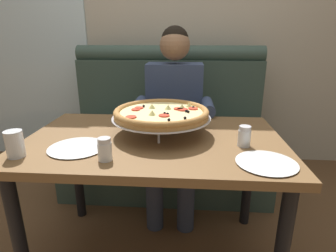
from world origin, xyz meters
The scene contains 12 objects.
back_wall_with_window centered at (0.00, 1.44, 1.40)m, with size 6.00×0.12×2.80m, color #BCB29E.
window_panel centered at (-1.35, 1.37, 1.40)m, with size 1.10×0.02×2.80m, color white.
booth_bench centered at (0.00, 0.87, 0.40)m, with size 1.59×0.78×1.13m.
dining_table centered at (0.00, 0.00, 0.63)m, with size 1.27×0.80×0.72m.
diner_main centered at (0.07, 0.60, 0.71)m, with size 0.54×0.64×1.27m.
pizza centered at (0.03, 0.06, 0.83)m, with size 0.50×0.50×0.14m.
shaker_parmesan centered at (-0.17, -0.27, 0.76)m, with size 0.06×0.06×0.10m.
shaker_oregano centered at (0.43, -0.08, 0.76)m, with size 0.06×0.06×0.10m.
plate_near_left centered at (0.48, -0.26, 0.73)m, with size 0.24×0.24×0.02m.
plate_near_right centered at (-0.33, -0.16, 0.73)m, with size 0.26×0.26×0.02m.
drinking_glass centered at (-0.55, -0.27, 0.77)m, with size 0.07×0.07×0.11m.
patio_chair centered at (-1.55, 2.14, 0.52)m, with size 0.40×0.40×0.86m.
Camera 1 is at (0.16, -1.27, 1.21)m, focal length 29.35 mm.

